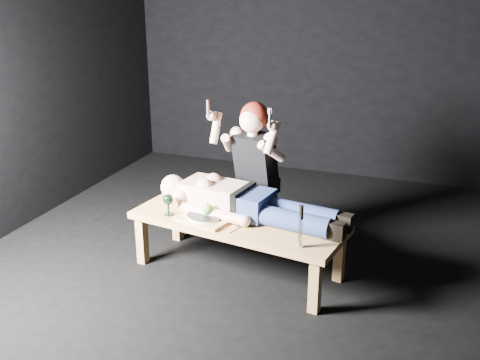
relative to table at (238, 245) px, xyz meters
The scene contains 13 objects.
ground 0.40m from the table, 22.21° to the left, with size 5.00×5.00×0.00m, color black.
back_wall 2.94m from the table, 83.25° to the left, with size 5.00×5.00×0.00m, color black.
table is the anchor object (origin of this frame).
lying_man 0.37m from the table, 53.89° to the left, with size 1.66×0.51×0.26m, color tan, non-canonical shape.
kneeling_woman 0.70m from the table, 90.36° to the left, with size 0.69×0.78×1.30m, color black, non-canonical shape.
serving_tray 0.35m from the table, 155.66° to the right, with size 0.40×0.29×0.02m, color tan.
plate 0.36m from the table, 155.66° to the right, with size 0.27×0.27×0.02m, color white.
apple 0.39m from the table, 155.88° to the right, with size 0.09×0.09×0.09m, color #52991F.
goblet 0.63m from the table, 167.77° to the right, with size 0.08×0.08×0.17m, color black, non-canonical shape.
fork_flat 0.48m from the table, 164.49° to the right, with size 0.02×0.18×0.01m, color #B2B2B7.
knife_flat 0.30m from the table, 73.68° to the right, with size 0.02×0.18×0.01m, color #B2B2B7.
spoon_flat 0.24m from the table, 77.02° to the right, with size 0.02×0.18×0.01m, color #B2B2B7.
carving_knife 0.75m from the table, 27.95° to the right, with size 0.04×0.04×0.31m, color #B2B2B7, non-canonical shape.
Camera 1 is at (1.07, -3.83, 2.20)m, focal length 42.13 mm.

